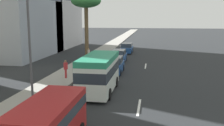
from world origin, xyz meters
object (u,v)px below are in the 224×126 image
(minibus_third, at_px, (99,72))
(pedestrian_near_lamp, at_px, (66,68))
(car_fourth, at_px, (127,48))
(street_lamp, at_px, (31,36))
(car_lead, at_px, (118,56))
(car_second, at_px, (114,65))
(pedestrian_mid_block, at_px, (89,53))
(van_fifth, at_px, (49,123))
(palm_tree, at_px, (86,3))

(minibus_third, bearing_deg, pedestrian_near_lamp, -132.10)
(car_fourth, relative_size, street_lamp, 0.59)
(minibus_third, bearing_deg, car_lead, -178.50)
(car_second, distance_m, minibus_third, 7.30)
(car_lead, bearing_deg, minibus_third, 1.50)
(car_second, relative_size, minibus_third, 0.68)
(car_lead, xyz_separation_m, car_fourth, (8.74, -0.22, -0.01))
(car_fourth, bearing_deg, car_lead, -1.42)
(pedestrian_mid_block, bearing_deg, van_fifth, 10.33)
(van_fifth, bearing_deg, street_lamp, -147.75)
(car_lead, relative_size, car_second, 1.09)
(pedestrian_near_lamp, relative_size, street_lamp, 0.23)
(street_lamp, bearing_deg, car_lead, -8.54)
(pedestrian_near_lamp, distance_m, pedestrian_mid_block, 10.63)
(car_fourth, bearing_deg, car_second, 0.81)
(car_lead, bearing_deg, van_fifth, 0.13)
(van_fifth, bearing_deg, car_lead, -179.87)
(pedestrian_mid_block, bearing_deg, pedestrian_near_lamp, 2.80)
(car_lead, distance_m, van_fifth, 23.06)
(car_fourth, distance_m, street_lamp, 27.74)
(street_lamp, bearing_deg, car_second, -15.06)
(car_second, relative_size, pedestrian_near_lamp, 2.50)
(pedestrian_near_lamp, height_order, street_lamp, street_lamp)
(car_lead, height_order, van_fifth, van_fifth)
(minibus_third, xyz_separation_m, street_lamp, (-4.69, 3.15, 3.08))
(car_second, bearing_deg, palm_tree, -146.30)
(car_second, distance_m, street_lamp, 12.97)
(car_second, distance_m, pedestrian_near_lamp, 5.46)
(pedestrian_near_lamp, bearing_deg, car_fourth, 31.65)
(car_lead, xyz_separation_m, van_fifth, (-23.05, -0.05, 0.56))
(minibus_third, bearing_deg, van_fifth, -1.93)
(pedestrian_mid_block, bearing_deg, street_lamp, 4.19)
(car_second, distance_m, van_fifth, 16.47)
(van_fifth, bearing_deg, palm_tree, -169.46)
(car_second, bearing_deg, car_fourth, -179.19)
(pedestrian_mid_block, distance_m, palm_tree, 6.60)
(minibus_third, bearing_deg, car_fourth, -179.63)
(street_lamp, bearing_deg, palm_tree, 4.64)
(minibus_third, distance_m, pedestrian_near_lamp, 5.35)
(car_second, bearing_deg, van_fifth, -1.32)
(car_lead, height_order, car_fourth, car_lead)
(van_fifth, distance_m, pedestrian_mid_block, 23.74)
(car_lead, distance_m, street_lamp, 19.17)
(pedestrian_near_lamp, xyz_separation_m, pedestrian_mid_block, (10.62, 0.44, -0.09))
(pedestrian_mid_block, height_order, palm_tree, palm_tree)
(car_second, height_order, palm_tree, palm_tree)
(car_fourth, distance_m, pedestrian_near_lamp, 19.41)
(pedestrian_mid_block, xyz_separation_m, street_lamp, (-18.88, -1.25, 3.68))
(minibus_third, distance_m, street_lamp, 6.44)
(car_second, relative_size, car_fourth, 0.96)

